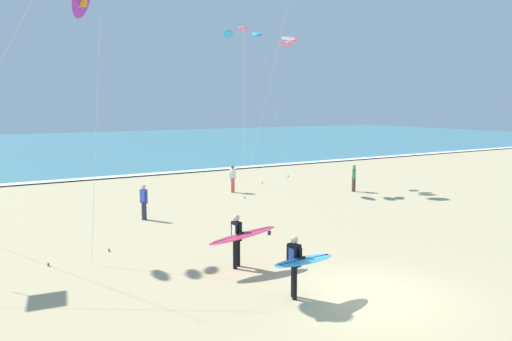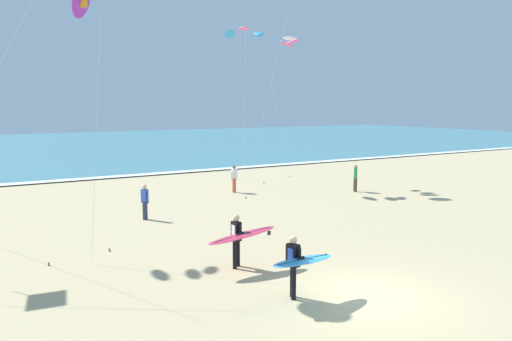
% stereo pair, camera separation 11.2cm
% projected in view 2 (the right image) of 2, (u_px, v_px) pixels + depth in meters
% --- Properties ---
extents(ground_plane, '(160.00, 160.00, 0.00)m').
position_uv_depth(ground_plane, '(368.00, 298.00, 13.28)').
color(ground_plane, tan).
extents(ocean_water, '(160.00, 60.00, 0.08)m').
position_uv_depth(ocean_water, '(49.00, 147.00, 60.39)').
color(ocean_water, teal).
rests_on(ocean_water, ground).
extents(shoreline_foam, '(160.00, 1.08, 0.01)m').
position_uv_depth(shoreline_foam, '(114.00, 177.00, 35.05)').
color(shoreline_foam, white).
rests_on(shoreline_foam, ocean_water).
extents(surfer_lead, '(2.11, 1.08, 1.71)m').
position_uv_depth(surfer_lead, '(298.00, 262.00, 12.98)').
color(surfer_lead, black).
rests_on(surfer_lead, ground).
extents(surfer_trailing, '(2.41, 0.97, 1.71)m').
position_uv_depth(surfer_trailing, '(239.00, 236.00, 15.47)').
color(surfer_trailing, black).
rests_on(surfer_trailing, ground).
extents(kite_delta_violet_near, '(1.44, 1.89, 8.83)m').
position_uv_depth(kite_delta_violet_near, '(80.00, 0.00, 14.90)').
color(kite_delta_violet_near, purple).
rests_on(kite_delta_violet_near, ground).
extents(kite_arc_ivory_far, '(2.38, 2.19, 9.39)m').
position_uv_depth(kite_arc_ivory_far, '(290.00, 42.00, 31.77)').
color(kite_arc_ivory_far, pink).
rests_on(kite_arc_ivory_far, ground).
extents(kite_arc_rose_high, '(3.22, 4.62, 9.75)m').
position_uv_depth(kite_arc_rose_high, '(244.00, 33.00, 30.11)').
color(kite_arc_rose_high, '#2D99DB').
rests_on(kite_arc_rose_high, ground).
extents(bystander_white_top, '(0.49, 0.26, 1.59)m').
position_uv_depth(bystander_white_top, '(234.00, 179.00, 29.10)').
color(bystander_white_top, '#D8593F').
rests_on(bystander_white_top, ground).
extents(bystander_blue_top, '(0.28, 0.47, 1.59)m').
position_uv_depth(bystander_blue_top, '(145.00, 202.00, 22.20)').
color(bystander_blue_top, '#2D334C').
rests_on(bystander_blue_top, ground).
extents(bystander_green_top, '(0.34, 0.41, 1.59)m').
position_uv_depth(bystander_green_top, '(355.00, 178.00, 29.38)').
color(bystander_green_top, '#4C3D2D').
rests_on(bystander_green_top, ground).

